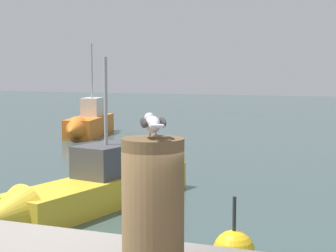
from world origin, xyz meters
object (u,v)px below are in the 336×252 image
at_px(seagull, 153,123).
at_px(boat_yellow, 86,191).
at_px(boat_orange, 87,124).
at_px(mooring_post, 153,202).

distance_m(seagull, boat_yellow, 8.69).
xyz_separation_m(boat_orange, boat_yellow, (6.61, -11.62, -0.11)).
bearing_deg(boat_yellow, mooring_post, -57.32).
bearing_deg(boat_orange, boat_yellow, -60.35).
height_order(boat_orange, boat_yellow, boat_orange).
distance_m(mooring_post, boat_orange, 21.83).
bearing_deg(boat_orange, mooring_post, -59.18).
height_order(mooring_post, boat_yellow, boat_yellow).
height_order(mooring_post, seagull, seagull).
xyz_separation_m(mooring_post, boat_yellow, (-4.54, 7.08, -1.76)).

